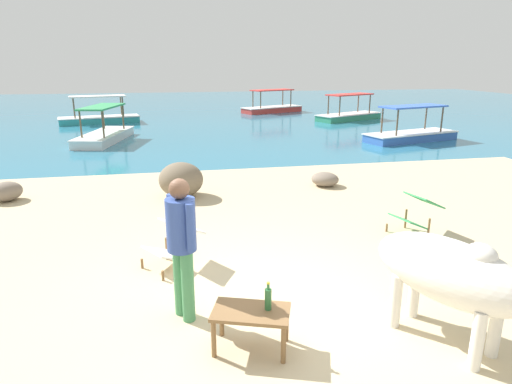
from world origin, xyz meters
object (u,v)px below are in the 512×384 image
at_px(person_standing, 182,239).
at_px(boat_blue, 411,133).
at_px(cow, 454,274).
at_px(deck_chair_far, 416,212).
at_px(boat_teal, 99,117).
at_px(boat_white, 104,134).
at_px(boat_green, 349,114).
at_px(boat_red, 272,107).
at_px(deck_chair_near, 173,241).
at_px(low_bench_table, 251,317).
at_px(bottle, 268,299).

bearing_deg(person_standing, boat_blue, -156.26).
height_order(cow, deck_chair_far, cow).
bearing_deg(boat_teal, boat_white, -92.29).
bearing_deg(boat_green, boat_red, -80.17).
xyz_separation_m(deck_chair_far, person_standing, (-3.90, -1.84, 0.56)).
distance_m(boat_green, boat_blue, 6.28).
distance_m(deck_chair_near, boat_blue, 12.66).
height_order(cow, boat_blue, boat_blue).
xyz_separation_m(boat_red, boat_teal, (-9.19, -3.15, 0.00)).
relative_size(low_bench_table, person_standing, 0.53).
distance_m(boat_blue, boat_teal, 14.11).
height_order(boat_white, boat_teal, same).
relative_size(cow, boat_teal, 0.53).
bearing_deg(person_standing, low_bench_table, 104.49).
bearing_deg(deck_chair_far, boat_red, -110.53).
xyz_separation_m(low_bench_table, boat_teal, (-3.90, 18.61, -0.11)).
relative_size(deck_chair_far, person_standing, 0.54).
height_order(cow, low_bench_table, cow).
relative_size(boat_green, boat_teal, 1.00).
distance_m(deck_chair_far, boat_red, 19.30).
bearing_deg(boat_blue, bottle, -140.30).
bearing_deg(boat_red, cow, 58.09).
bearing_deg(deck_chair_far, boat_blue, -133.79).
relative_size(cow, boat_white, 0.53).
distance_m(bottle, deck_chair_near, 2.27).
distance_m(cow, boat_white, 14.41).
height_order(bottle, boat_red, boat_red).
height_order(deck_chair_far, boat_blue, boat_blue).
distance_m(boat_blue, boat_red, 10.96).
xyz_separation_m(cow, boat_teal, (-5.88, 18.90, -0.52)).
height_order(boat_green, boat_blue, same).
bearing_deg(boat_green, bottle, 40.52).
bearing_deg(deck_chair_far, boat_teal, -80.45).
distance_m(low_bench_table, deck_chair_near, 2.19).
relative_size(low_bench_table, boat_blue, 0.22).
relative_size(low_bench_table, boat_teal, 0.23).
bearing_deg(boat_red, deck_chair_near, 49.64).
bearing_deg(boat_green, boat_white, -4.07).
distance_m(cow, boat_teal, 19.80).
bearing_deg(deck_chair_near, person_standing, 60.32).
bearing_deg(person_standing, deck_chair_far, 178.89).
xyz_separation_m(bottle, deck_chair_far, (3.11, 2.58, -0.16)).
height_order(low_bench_table, boat_blue, boat_blue).
relative_size(person_standing, boat_green, 0.42).
bearing_deg(cow, boat_green, 134.98).
bearing_deg(boat_green, deck_chair_near, 35.09).
bearing_deg(boat_white, bottle, 26.30).
relative_size(bottle, boat_red, 0.08).
bearing_deg(deck_chair_near, boat_red, -140.64).
xyz_separation_m(deck_chair_near, deck_chair_far, (4.00, 0.49, 0.00)).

